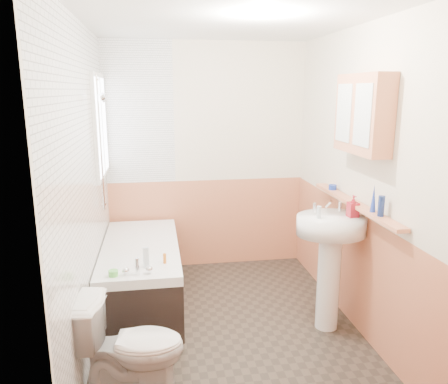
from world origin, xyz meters
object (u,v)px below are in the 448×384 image
(toilet, at_px, (132,347))
(sink, at_px, (330,249))
(pine_shelf, at_px, (354,203))
(bathtub, at_px, (142,272))
(medicine_cabinet, at_px, (363,114))

(toilet, height_order, sink, sink)
(toilet, xyz_separation_m, pine_shelf, (1.80, 0.64, 0.74))
(bathtub, relative_size, toilet, 2.24)
(medicine_cabinet, bearing_deg, bathtub, 156.21)
(bathtub, xyz_separation_m, pine_shelf, (1.77, -0.67, 0.78))
(toilet, distance_m, medicine_cabinet, 2.36)
(sink, height_order, pine_shelf, sink)
(toilet, bearing_deg, pine_shelf, -63.07)
(toilet, distance_m, sink, 1.75)
(toilet, xyz_separation_m, sink, (1.60, 0.60, 0.36))
(sink, xyz_separation_m, pine_shelf, (0.20, 0.04, 0.37))
(pine_shelf, bearing_deg, bathtub, 159.19)
(sink, bearing_deg, medicine_cabinet, -33.19)
(bathtub, height_order, medicine_cabinet, medicine_cabinet)
(sink, relative_size, medicine_cabinet, 1.67)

